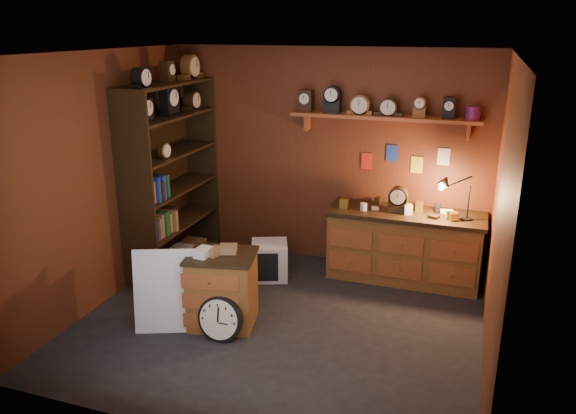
% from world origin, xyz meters
% --- Properties ---
extents(floor, '(4.00, 4.00, 0.00)m').
position_xyz_m(floor, '(0.00, 0.00, 0.00)').
color(floor, black).
rests_on(floor, ground).
extents(room_shell, '(4.02, 3.62, 2.71)m').
position_xyz_m(room_shell, '(0.04, 0.11, 1.72)').
color(room_shell, '#5D2C16').
rests_on(room_shell, ground).
extents(shelving_unit, '(0.47, 1.60, 2.58)m').
position_xyz_m(shelving_unit, '(-1.79, 0.98, 1.25)').
color(shelving_unit, black).
rests_on(shelving_unit, ground).
extents(workbench, '(1.82, 0.66, 1.36)m').
position_xyz_m(workbench, '(1.05, 1.47, 0.47)').
color(workbench, brown).
rests_on(workbench, ground).
extents(low_cabinet, '(0.77, 0.69, 0.86)m').
position_xyz_m(low_cabinet, '(-0.54, -0.21, 0.42)').
color(low_cabinet, brown).
rests_on(low_cabinet, ground).
extents(big_round_clock, '(0.45, 0.16, 0.45)m').
position_xyz_m(big_round_clock, '(-0.43, -0.50, 0.22)').
color(big_round_clock, black).
rests_on(big_round_clock, ground).
extents(white_panel, '(0.67, 0.41, 0.86)m').
position_xyz_m(white_panel, '(-1.01, -0.49, 0.00)').
color(white_panel, silver).
rests_on(white_panel, ground).
extents(mini_fridge, '(0.55, 0.57, 0.44)m').
position_xyz_m(mini_fridge, '(-0.49, 0.98, 0.22)').
color(mini_fridge, silver).
rests_on(mini_fridge, ground).
extents(floor_box_a, '(0.28, 0.25, 0.15)m').
position_xyz_m(floor_box_a, '(-1.03, 0.28, 0.08)').
color(floor_box_a, olive).
rests_on(floor_box_a, ground).
extents(floor_box_b, '(0.28, 0.31, 0.12)m').
position_xyz_m(floor_box_b, '(-1.51, 0.28, 0.06)').
color(floor_box_b, white).
rests_on(floor_box_b, ground).
extents(floor_box_c, '(0.32, 0.29, 0.20)m').
position_xyz_m(floor_box_c, '(-1.52, 0.54, 0.10)').
color(floor_box_c, olive).
rests_on(floor_box_c, ground).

